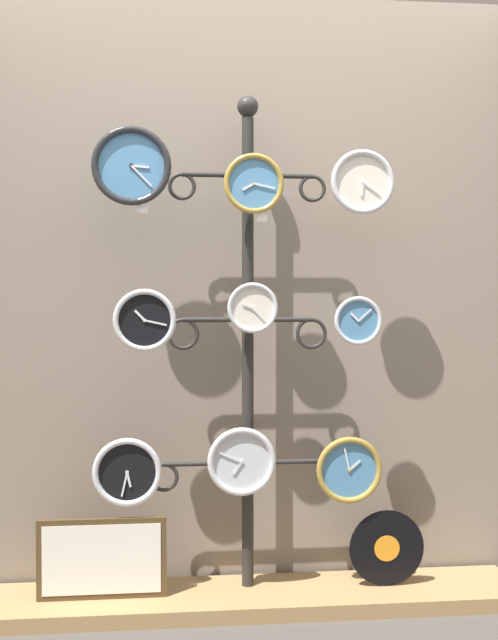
# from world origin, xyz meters

# --- Properties ---
(shop_wall) EXTENTS (4.40, 0.04, 2.80)m
(shop_wall) POSITION_xyz_m (0.00, 0.57, 1.40)
(shop_wall) COLOR gray
(shop_wall) RESTS_ON ground_plane
(low_shelf) EXTENTS (2.20, 0.36, 0.06)m
(low_shelf) POSITION_xyz_m (0.00, 0.35, 0.03)
(low_shelf) COLOR #9E7A4C
(low_shelf) RESTS_ON ground_plane
(display_stand) EXTENTS (0.79, 0.41, 2.04)m
(display_stand) POSITION_xyz_m (-0.00, 0.41, 0.74)
(display_stand) COLOR #282623
(display_stand) RESTS_ON ground_plane
(clock_top_left) EXTENTS (0.30, 0.04, 0.30)m
(clock_top_left) POSITION_xyz_m (-0.46, 0.32, 1.73)
(clock_top_left) COLOR #4C84B2
(clock_top_center) EXTENTS (0.24, 0.04, 0.24)m
(clock_top_center) POSITION_xyz_m (0.01, 0.31, 1.67)
(clock_top_center) COLOR #4C84B2
(clock_top_right) EXTENTS (0.26, 0.04, 0.26)m
(clock_top_right) POSITION_xyz_m (0.45, 0.32, 1.69)
(clock_top_right) COLOR silver
(clock_middle_left) EXTENTS (0.24, 0.04, 0.24)m
(clock_middle_left) POSITION_xyz_m (-0.41, 0.30, 1.14)
(clock_middle_left) COLOR black
(clock_middle_center) EXTENTS (0.20, 0.04, 0.20)m
(clock_middle_center) POSITION_xyz_m (0.01, 0.32, 1.19)
(clock_middle_center) COLOR silver
(clock_middle_right) EXTENTS (0.19, 0.04, 0.19)m
(clock_middle_right) POSITION_xyz_m (0.43, 0.30, 1.14)
(clock_middle_right) COLOR #4C84B2
(clock_bottom_left) EXTENTS (0.27, 0.04, 0.27)m
(clock_bottom_left) POSITION_xyz_m (-0.48, 0.33, 0.55)
(clock_bottom_left) COLOR black
(clock_bottom_center) EXTENTS (0.27, 0.04, 0.27)m
(clock_bottom_center) POSITION_xyz_m (-0.03, 0.32, 0.59)
(clock_bottom_center) COLOR silver
(clock_bottom_right) EXTENTS (0.27, 0.04, 0.27)m
(clock_bottom_right) POSITION_xyz_m (0.40, 0.33, 0.54)
(clock_bottom_right) COLOR #4C84B2
(vinyl_record) EXTENTS (0.31, 0.01, 0.31)m
(vinyl_record) POSITION_xyz_m (0.56, 0.34, 0.21)
(vinyl_record) COLOR black
(vinyl_record) RESTS_ON low_shelf
(picture_frame) EXTENTS (0.50, 0.02, 0.31)m
(picture_frame) POSITION_xyz_m (-0.58, 0.33, 0.22)
(picture_frame) COLOR #4C381E
(picture_frame) RESTS_ON low_shelf
(price_tag_upper) EXTENTS (0.04, 0.00, 0.03)m
(price_tag_upper) POSITION_xyz_m (-0.42, 0.32, 1.57)
(price_tag_upper) COLOR white
(price_tag_mid) EXTENTS (0.04, 0.00, 0.03)m
(price_tag_mid) POSITION_xyz_m (0.05, 0.30, 1.54)
(price_tag_mid) COLOR white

